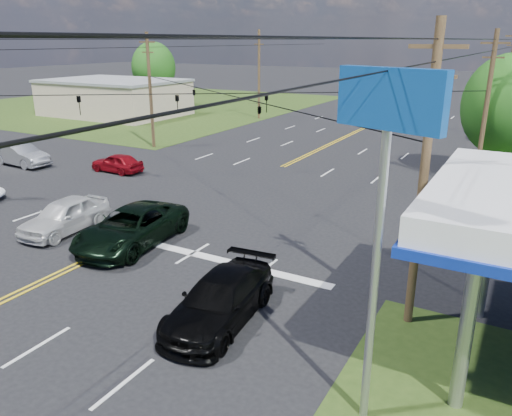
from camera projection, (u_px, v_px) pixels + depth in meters
The scene contains 19 objects.
ground at pixel (224, 195), 30.03m from camera, with size 280.00×280.00×0.00m, color black.
grass_nw at pixel (140, 104), 72.65m from camera, with size 46.00×48.00×0.03m, color #273E14.
stop_bar at pixel (222, 261), 21.10m from camera, with size 10.00×0.50×0.02m, color silver.
retail_nw at pixel (115, 99), 61.43m from camera, with size 16.00×11.00×4.00m, color #C9B296.
pole_se at pixel (423, 178), 15.01m from camera, with size 1.60×0.28×9.50m.
pole_nw at pixel (150, 89), 41.90m from camera, with size 1.60×0.28×9.50m.
pole_ne at pixel (486, 109), 29.91m from camera, with size 1.60×0.28×9.50m.
pole_left_far at pixel (259, 74), 57.54m from camera, with size 1.60×0.28×10.00m.
pole_right_far at pixel (508, 83), 45.55m from camera, with size 1.60×0.28×10.00m.
span_wire_signals at pixel (222, 94), 28.11m from camera, with size 26.00×18.00×1.13m.
power_lines at pixel (200, 45), 25.62m from camera, with size 26.04×100.00×0.64m.
tree_right_a at pixel (508, 106), 31.94m from camera, with size 5.70×5.70×8.18m.
tree_far_l at pixel (154, 68), 69.60m from camera, with size 6.08×6.08×8.72m.
pickup_dkgreen at pixel (131, 227), 22.49m from camera, with size 2.82×6.13×1.70m, color black.
suv_black at pixel (220, 300), 16.35m from camera, with size 2.18×5.37×1.56m, color black.
pickup_white at pixel (65, 215), 24.11m from camera, with size 1.93×4.80×1.63m, color silver.
sedan_silver at pixel (21, 155), 36.84m from camera, with size 1.69×4.85×1.60m, color #9B9B9F.
sedan_red at pixel (117, 163), 35.04m from camera, with size 1.58×3.94×1.34m, color maroon.
polesign_se at pixel (385, 153), 10.29m from camera, with size 2.39×1.07×8.36m.
Camera 1 is at (15.65, -12.13, 8.87)m, focal length 35.00 mm.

